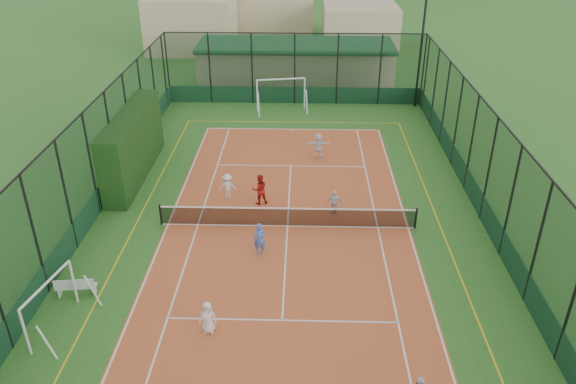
{
  "coord_description": "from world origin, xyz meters",
  "views": [
    {
      "loc": [
        0.65,
        -21.85,
        13.48
      ],
      "look_at": [
        -0.01,
        1.08,
        1.2
      ],
      "focal_mm": 35.0,
      "sensor_mm": 36.0,
      "label": 1
    }
  ],
  "objects_px": {
    "white_bench": "(76,286)",
    "futsal_goal_far": "(281,95)",
    "child_far_right": "(334,202)",
    "clubhouse": "(296,63)",
    "child_near_left": "(208,317)",
    "child_far_left": "(228,186)",
    "child_far_back": "(318,146)",
    "child_near_mid": "(260,239)",
    "coach": "(260,189)",
    "floodlight_ne": "(421,48)",
    "futsal_goal_near": "(51,306)"
  },
  "relations": [
    {
      "from": "futsal_goal_far",
      "to": "white_bench",
      "type": "bearing_deg",
      "value": -118.37
    },
    {
      "from": "child_far_left",
      "to": "child_far_back",
      "type": "relative_size",
      "value": 0.89
    },
    {
      "from": "floodlight_ne",
      "to": "white_bench",
      "type": "distance_m",
      "value": 27.51
    },
    {
      "from": "child_far_right",
      "to": "child_far_left",
      "type": "bearing_deg",
      "value": -15.23
    },
    {
      "from": "futsal_goal_near",
      "to": "child_far_right",
      "type": "relative_size",
      "value": 2.34
    },
    {
      "from": "futsal_goal_far",
      "to": "coach",
      "type": "relative_size",
      "value": 2.23
    },
    {
      "from": "white_bench",
      "to": "child_near_mid",
      "type": "distance_m",
      "value": 7.33
    },
    {
      "from": "child_near_left",
      "to": "child_far_back",
      "type": "xyz_separation_m",
      "value": [
        4.06,
        14.63,
        0.11
      ]
    },
    {
      "from": "clubhouse",
      "to": "child_far_right",
      "type": "distance_m",
      "value": 20.93
    },
    {
      "from": "floodlight_ne",
      "to": "clubhouse",
      "type": "height_order",
      "value": "floodlight_ne"
    },
    {
      "from": "futsal_goal_far",
      "to": "child_far_back",
      "type": "relative_size",
      "value": 2.34
    },
    {
      "from": "clubhouse",
      "to": "child_near_mid",
      "type": "bearing_deg",
      "value": -92.56
    },
    {
      "from": "futsal_goal_far",
      "to": "child_far_right",
      "type": "relative_size",
      "value": 2.8
    },
    {
      "from": "floodlight_ne",
      "to": "clubhouse",
      "type": "relative_size",
      "value": 0.54
    },
    {
      "from": "coach",
      "to": "child_near_mid",
      "type": "bearing_deg",
      "value": 76.66
    },
    {
      "from": "floodlight_ne",
      "to": "clubhouse",
      "type": "distance_m",
      "value": 10.47
    },
    {
      "from": "futsal_goal_near",
      "to": "child_far_right",
      "type": "distance_m",
      "value": 12.98
    },
    {
      "from": "child_near_mid",
      "to": "child_far_back",
      "type": "xyz_separation_m",
      "value": [
        2.62,
        9.83,
        0.01
      ]
    },
    {
      "from": "child_far_left",
      "to": "child_near_left",
      "type": "bearing_deg",
      "value": 91.06
    },
    {
      "from": "child_far_right",
      "to": "coach",
      "type": "height_order",
      "value": "coach"
    },
    {
      "from": "child_near_left",
      "to": "child_far_left",
      "type": "relative_size",
      "value": 0.95
    },
    {
      "from": "child_near_left",
      "to": "child_near_mid",
      "type": "relative_size",
      "value": 0.86
    },
    {
      "from": "futsal_goal_far",
      "to": "child_near_left",
      "type": "distance_m",
      "value": 22.64
    },
    {
      "from": "child_near_mid",
      "to": "child_far_left",
      "type": "relative_size",
      "value": 1.11
    },
    {
      "from": "white_bench",
      "to": "child_near_left",
      "type": "bearing_deg",
      "value": -26.46
    },
    {
      "from": "clubhouse",
      "to": "child_far_right",
      "type": "bearing_deg",
      "value": -84.05
    },
    {
      "from": "clubhouse",
      "to": "white_bench",
      "type": "xyz_separation_m",
      "value": [
        -7.8,
        -27.17,
        -1.16
      ]
    },
    {
      "from": "child_near_mid",
      "to": "child_far_left",
      "type": "xyz_separation_m",
      "value": [
        -1.96,
        4.86,
        -0.07
      ]
    },
    {
      "from": "futsal_goal_near",
      "to": "child_far_right",
      "type": "bearing_deg",
      "value": -39.12
    },
    {
      "from": "child_near_left",
      "to": "child_far_right",
      "type": "bearing_deg",
      "value": 59.55
    },
    {
      "from": "floodlight_ne",
      "to": "child_near_left",
      "type": "relative_size",
      "value": 6.66
    },
    {
      "from": "child_near_left",
      "to": "coach",
      "type": "relative_size",
      "value": 0.81
    },
    {
      "from": "child_far_right",
      "to": "child_far_back",
      "type": "distance_m",
      "value": 6.43
    },
    {
      "from": "white_bench",
      "to": "coach",
      "type": "height_order",
      "value": "coach"
    },
    {
      "from": "clubhouse",
      "to": "child_near_left",
      "type": "height_order",
      "value": "clubhouse"
    },
    {
      "from": "white_bench",
      "to": "futsal_goal_far",
      "type": "relative_size",
      "value": 0.43
    },
    {
      "from": "white_bench",
      "to": "child_far_right",
      "type": "distance_m",
      "value": 11.83
    },
    {
      "from": "coach",
      "to": "futsal_goal_far",
      "type": "bearing_deg",
      "value": -109.78
    },
    {
      "from": "clubhouse",
      "to": "futsal_goal_far",
      "type": "distance_m",
      "value": 6.54
    },
    {
      "from": "clubhouse",
      "to": "child_far_back",
      "type": "xyz_separation_m",
      "value": [
        1.54,
        -14.4,
        -0.83
      ]
    },
    {
      "from": "child_near_mid",
      "to": "coach",
      "type": "height_order",
      "value": "coach"
    },
    {
      "from": "clubhouse",
      "to": "child_far_back",
      "type": "bearing_deg",
      "value": -83.9
    },
    {
      "from": "child_far_left",
      "to": "child_far_back",
      "type": "bearing_deg",
      "value": -134.69
    },
    {
      "from": "floodlight_ne",
      "to": "child_far_left",
      "type": "bearing_deg",
      "value": -129.8
    },
    {
      "from": "futsal_goal_far",
      "to": "child_near_mid",
      "type": "distance_m",
      "value": 17.78
    },
    {
      "from": "clubhouse",
      "to": "futsal_goal_far",
      "type": "bearing_deg",
      "value": -98.0
    },
    {
      "from": "futsal_goal_near",
      "to": "futsal_goal_far",
      "type": "relative_size",
      "value": 0.83
    },
    {
      "from": "coach",
      "to": "floodlight_ne",
      "type": "bearing_deg",
      "value": -142.26
    },
    {
      "from": "floodlight_ne",
      "to": "child_near_mid",
      "type": "bearing_deg",
      "value": -117.21
    },
    {
      "from": "child_near_left",
      "to": "child_far_back",
      "type": "relative_size",
      "value": 0.85
    }
  ]
}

